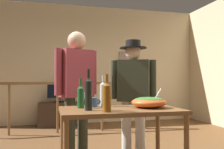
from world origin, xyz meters
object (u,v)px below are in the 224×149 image
Objects in this scene: wine_bottle_amber at (107,96)px; wine_bottle_dark at (89,93)px; framed_picture at (127,60)px; serving_table at (120,117)px; person_standing_left at (77,85)px; tv_console at (59,114)px; wine_bottle_green at (81,96)px; flat_screen_tv at (59,92)px; wine_glass at (83,96)px; mug_blue at (94,102)px; stair_railing at (87,97)px; salad_bowl at (149,102)px; person_standing_right at (133,89)px; wine_bottle_clear at (103,93)px.

wine_bottle_dark is (-0.14, 0.15, 0.02)m from wine_bottle_amber.
serving_table is at bearing -108.41° from framed_picture.
serving_table is (-1.20, -3.60, -0.89)m from framed_picture.
wine_bottle_amber is at bearing 78.37° from person_standing_left.
tv_console is 2.94× the size of wine_bottle_green.
flat_screen_tv reaches higher than wine_glass.
mug_blue is (0.10, 0.29, -0.11)m from wine_bottle_dark.
wine_glass is (-0.35, 0.26, 0.20)m from serving_table.
stair_railing is 2.51m from wine_bottle_green.
serving_table is 0.72× the size of person_standing_left.
person_standing_left is at bearing 118.81° from serving_table.
framed_picture reaches higher than tv_console.
tv_console is at bearing -170.40° from framed_picture.
wine_glass is at bearing 75.35° from wine_bottle_green.
person_standing_left is (-0.14, 0.48, 0.17)m from mug_blue.
wine_glass is at bearing 70.92° from person_standing_left.
stair_railing is 10.04× the size of salad_bowl.
salad_bowl is 0.66m from wine_bottle_dark.
person_standing_left is (-0.18, 0.92, 0.08)m from wine_bottle_amber.
mug_blue is at bearing 83.23° from person_standing_left.
wine_bottle_green is 0.79× the size of wine_bottle_dark.
person_standing_right is at bearing -105.76° from framed_picture.
flat_screen_tv is 3.02m from wine_glass.
tv_console is at bearing -48.56° from person_standing_right.
wine_bottle_amber is at bearing -84.77° from tv_console.
stair_railing reaches higher than tv_console.
salad_bowl reaches higher than wine_glass.
person_standing_right is at bearing 61.19° from serving_table.
serving_table is at bearing 51.49° from wine_bottle_amber.
framed_picture reaches higher than wine_bottle_clear.
wine_bottle_amber is 0.22× the size of person_standing_right.
wine_bottle_dark is at bearing 70.09° from person_standing_right.
wine_bottle_amber is at bearing -62.11° from wine_bottle_green.
wine_glass reaches higher than serving_table.
framed_picture is at bearing 71.59° from serving_table.
wine_glass is (0.17, -3.01, 0.08)m from flat_screen_tv.
person_standing_left is (-0.40, -1.91, 0.28)m from stair_railing.
person_standing_right is (0.71, 0.77, 0.01)m from wine_bottle_dark.
wine_glass is 0.53m from wine_bottle_amber.
person_standing_right is at bearing 36.40° from wine_bottle_green.
wine_glass is 0.36m from wine_bottle_dark.
flat_screen_tv is 0.31× the size of person_standing_left.
flat_screen_tv is at bearing 98.99° from serving_table.
framed_picture is at bearing 9.60° from tv_console.
stair_railing reaches higher than serving_table.
person_standing_left is (-0.03, 0.41, 0.11)m from wine_glass.
flat_screen_tv is at bearing -48.35° from person_standing_right.
wine_glass is 0.43m from person_standing_left.
wine_bottle_amber is 0.21× the size of person_standing_left.
person_standing_right is at bearing 41.07° from wine_bottle_clear.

